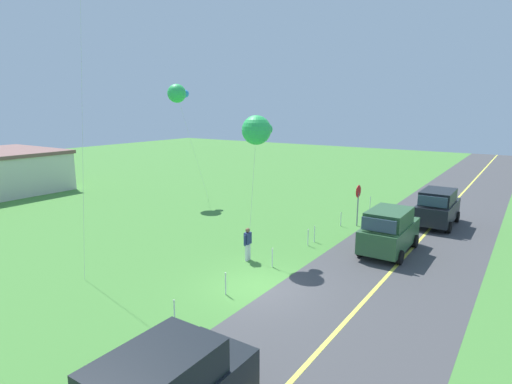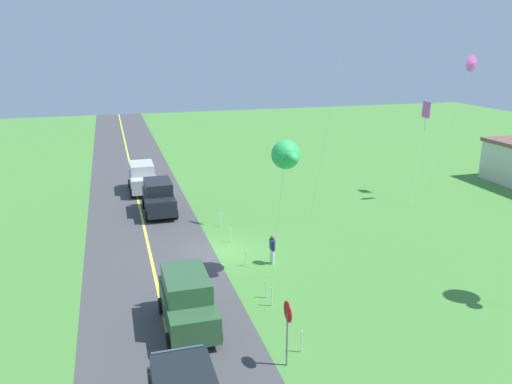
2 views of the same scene
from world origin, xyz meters
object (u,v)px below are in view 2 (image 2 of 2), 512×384
(car_suv_foreground, at_px, (187,300))
(person_adult_near, at_px, (272,248))
(car_parked_west_far, at_px, (142,177))
(kite_red_low, at_px, (286,155))
(car_parked_west_near, at_px, (159,197))
(kite_yellow_high, at_px, (426,111))
(kite_pink_drift, at_px, (472,64))
(stop_sign, at_px, (288,321))

(car_suv_foreground, xyz_separation_m, person_adult_near, (-4.87, 5.23, -0.29))
(car_parked_west_far, bearing_deg, kite_red_low, 18.99)
(kite_red_low, bearing_deg, car_parked_west_near, -155.47)
(kite_yellow_high, bearing_deg, kite_pink_drift, 26.77)
(kite_pink_drift, bearing_deg, car_parked_west_near, -99.49)
(car_parked_west_far, relative_size, kite_yellow_high, 0.62)
(stop_sign, bearing_deg, car_suv_foreground, -140.68)
(kite_pink_drift, bearing_deg, car_suv_foreground, -62.14)
(car_suv_foreground, distance_m, car_parked_west_near, 14.95)
(car_parked_west_near, xyz_separation_m, person_adult_near, (10.08, 4.88, -0.29))
(car_parked_west_far, bearing_deg, kite_yellow_high, 72.46)
(car_parked_west_far, xyz_separation_m, kite_pink_drift, (9.22, 21.90, 8.69))
(car_parked_west_near, height_order, kite_pink_drift, kite_pink_drift)
(stop_sign, distance_m, kite_red_low, 8.89)
(car_suv_foreground, relative_size, kite_red_low, 0.65)
(car_parked_west_near, xyz_separation_m, stop_sign, (18.63, 2.67, 0.65))
(car_parked_west_far, xyz_separation_m, kite_yellow_high, (6.49, 20.53, 5.20))
(kite_yellow_high, bearing_deg, kite_red_low, -54.62)
(car_parked_west_near, height_order, stop_sign, stop_sign)
(person_adult_near, bearing_deg, kite_pink_drift, 155.72)
(stop_sign, bearing_deg, kite_pink_drift, 129.11)
(car_parked_west_near, relative_size, person_adult_near, 2.75)
(car_parked_west_far, relative_size, kite_red_low, 0.65)
(car_suv_foreground, relative_size, kite_pink_drift, 0.42)
(person_adult_near, bearing_deg, car_parked_west_far, -116.59)
(car_parked_west_far, height_order, kite_yellow_high, kite_yellow_high)
(car_parked_west_far, height_order, kite_pink_drift, kite_pink_drift)
(stop_sign, relative_size, person_adult_near, 1.60)
(car_parked_west_far, distance_m, kite_yellow_high, 22.15)
(person_adult_near, bearing_deg, stop_sign, 29.42)
(kite_yellow_high, distance_m, kite_pink_drift, 4.63)
(stop_sign, distance_m, kite_yellow_high, 25.16)
(car_suv_foreground, bearing_deg, person_adult_near, 132.96)
(car_suv_foreground, xyz_separation_m, kite_pink_drift, (-11.40, 21.57, 8.69))
(car_suv_foreground, distance_m, kite_pink_drift, 25.89)
(car_parked_west_far, bearing_deg, stop_sign, 7.86)
(car_parked_west_far, bearing_deg, car_parked_west_near, 6.93)
(kite_red_low, bearing_deg, kite_pink_drift, 115.64)
(stop_sign, relative_size, kite_yellow_high, 0.36)
(car_suv_foreground, xyz_separation_m, car_parked_west_near, (-14.95, 0.35, 0.00))
(car_suv_foreground, distance_m, person_adult_near, 7.15)
(kite_pink_drift, bearing_deg, car_parked_west_far, -112.82)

